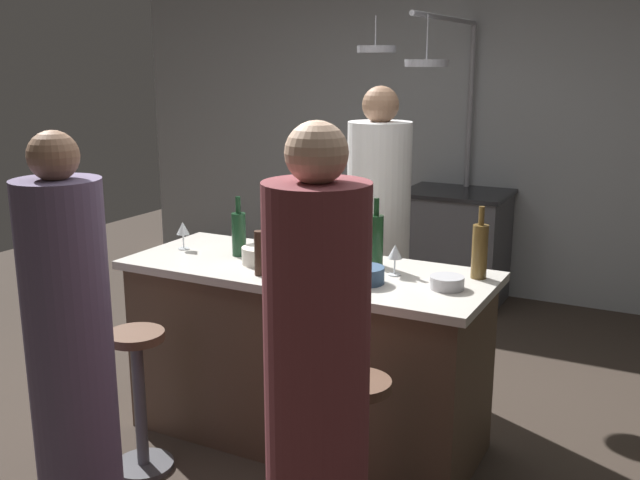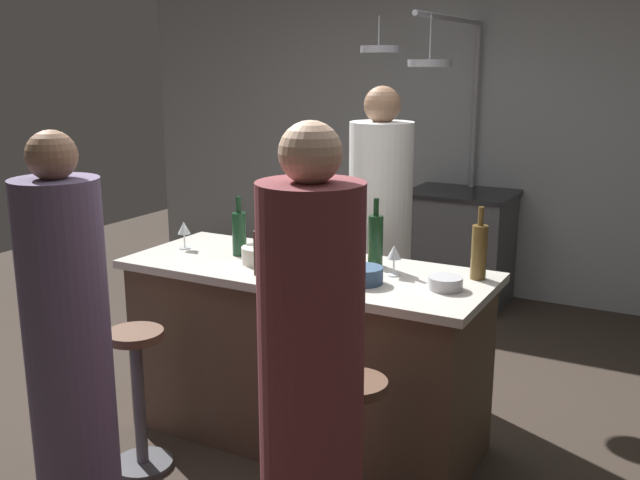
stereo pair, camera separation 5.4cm
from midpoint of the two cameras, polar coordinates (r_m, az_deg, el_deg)
The scene contains 22 objects.
ground_plane at distance 3.86m, azimuth -0.68°, elevation -15.07°, with size 9.00×9.00×0.00m, color #382D26.
back_wall at distance 6.05m, azimuth 12.63°, elevation 8.14°, with size 6.40×0.16×2.60m, color #9EA3A8.
kitchen_island at distance 3.66m, azimuth -0.70°, elevation -8.85°, with size 1.80×0.72×0.90m.
stove_range at distance 5.82m, azimuth 11.10°, elevation -0.55°, with size 0.80×0.64×0.89m.
chef at distance 4.27m, azimuth 5.05°, elevation -0.60°, with size 0.37×0.37×1.73m.
bar_stool_right at distance 2.97m, azimuth 3.17°, elevation -16.28°, with size 0.28×0.28×0.68m.
guest_right at distance 2.51m, azimuth -0.07°, elevation -11.69°, with size 0.36×0.36×1.69m.
bar_stool_left at distance 3.52m, azimuth -13.61°, elevation -11.58°, with size 0.28×0.28×0.68m.
guest_left at distance 3.12m, azimuth -18.66°, elevation -7.88°, with size 0.34×0.34×1.62m.
overhead_pot_rack at distance 5.23m, azimuth 9.56°, elevation 11.32°, with size 0.61×1.37×2.17m.
cutting_board at distance 3.58m, azimuth 0.52°, elevation -1.64°, with size 0.32×0.22×0.02m, color #997047.
pepper_mill at distance 3.36m, azimuth -4.37°, elevation -1.02°, with size 0.05×0.05×0.21m, color #382319.
wine_bottle_red at distance 3.50m, azimuth 4.82°, elevation 0.03°, with size 0.07×0.07×0.33m.
wine_bottle_amber at distance 3.37m, azimuth 12.82°, elevation -0.83°, with size 0.07×0.07×0.33m.
wine_bottle_white at distance 3.37m, azimuth -1.56°, elevation -0.48°, with size 0.07×0.07×0.33m.
wine_bottle_green at distance 3.71m, azimuth -5.94°, elevation 0.57°, with size 0.07×0.07×0.31m.
wine_glass_by_chef at distance 3.36m, azimuth 6.30°, elevation -1.07°, with size 0.07×0.07×0.15m.
wine_glass_near_left_guest at distance 3.89m, azimuth -10.20°, elevation 0.85°, with size 0.07×0.07×0.15m.
wine_glass_near_right_guest at distance 3.78m, azimuth -3.35°, elevation 0.67°, with size 0.07×0.07×0.15m.
mixing_bowl_steel at distance 3.21m, azimuth 10.29°, elevation -3.34°, with size 0.15×0.15×0.06m, color #B7B7BC.
mixing_bowl_blue at distance 3.25m, azimuth 3.89°, elevation -2.76°, with size 0.18×0.18×0.07m, color #334C6B.
mixing_bowl_ceramic at distance 3.57m, azimuth -4.26°, elevation -1.19°, with size 0.18×0.18×0.08m, color silver.
Camera 2 is at (1.67, -2.94, 1.86)m, focal length 40.80 mm.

